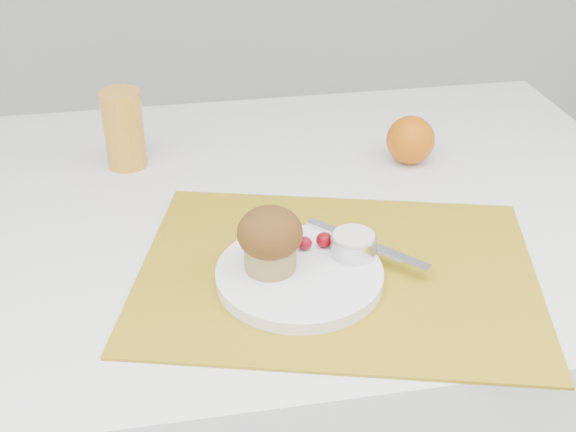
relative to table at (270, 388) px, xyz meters
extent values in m
cube|color=white|center=(0.00, 0.00, 0.00)|extent=(1.20, 0.80, 0.75)
cube|color=#A58717|center=(0.06, -0.19, 0.38)|extent=(0.58, 0.48, 0.00)
cylinder|color=white|center=(0.01, -0.20, 0.39)|extent=(0.24, 0.24, 0.02)
cylinder|color=silver|center=(0.08, -0.18, 0.41)|extent=(0.07, 0.07, 0.03)
cylinder|color=white|center=(0.08, -0.18, 0.42)|extent=(0.07, 0.07, 0.01)
ellipsoid|color=#600210|center=(0.03, -0.16, 0.40)|extent=(0.02, 0.02, 0.02)
ellipsoid|color=#520207|center=(0.05, -0.15, 0.41)|extent=(0.02, 0.02, 0.02)
cube|color=silver|center=(0.11, -0.16, 0.40)|extent=(0.13, 0.14, 0.00)
sphere|color=#CA5D07|center=(0.25, 0.09, 0.41)|extent=(0.08, 0.08, 0.08)
cylinder|color=gold|center=(-0.20, 0.16, 0.44)|extent=(0.07, 0.07, 0.13)
cylinder|color=tan|center=(-0.02, -0.19, 0.41)|extent=(0.07, 0.07, 0.03)
ellipsoid|color=#371E0A|center=(-0.02, -0.19, 0.45)|extent=(0.08, 0.08, 0.06)
camera|label=1|loc=(-0.13, -0.91, 0.92)|focal=45.00mm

